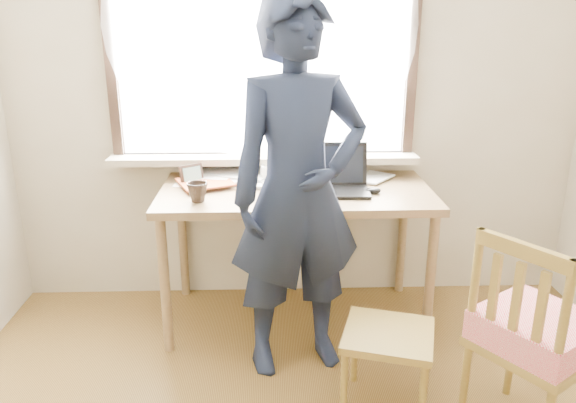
{
  "coord_description": "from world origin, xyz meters",
  "views": [
    {
      "loc": [
        -0.17,
        -1.4,
        1.76
      ],
      "look_at": [
        -0.09,
        0.95,
        0.97
      ],
      "focal_mm": 35.0,
      "sensor_mm": 36.0,
      "label": 1
    }
  ],
  "objects_px": {
    "mug_white": "(272,174)",
    "work_chair": "(388,344)",
    "desk": "(296,203)",
    "person": "(298,192)",
    "mug_dark": "(198,192)",
    "laptop": "(335,180)",
    "side_chair": "(534,334)"
  },
  "relations": [
    {
      "from": "mug_white",
      "to": "work_chair",
      "type": "height_order",
      "value": "mug_white"
    },
    {
      "from": "desk",
      "to": "mug_white",
      "type": "bearing_deg",
      "value": 134.32
    },
    {
      "from": "work_chair",
      "to": "person",
      "type": "relative_size",
      "value": 0.26
    },
    {
      "from": "desk",
      "to": "mug_dark",
      "type": "bearing_deg",
      "value": -158.24
    },
    {
      "from": "laptop",
      "to": "mug_dark",
      "type": "distance_m",
      "value": 0.77
    },
    {
      "from": "laptop",
      "to": "mug_white",
      "type": "distance_m",
      "value": 0.39
    },
    {
      "from": "mug_dark",
      "to": "work_chair",
      "type": "height_order",
      "value": "mug_dark"
    },
    {
      "from": "mug_white",
      "to": "side_chair",
      "type": "distance_m",
      "value": 1.63
    },
    {
      "from": "laptop",
      "to": "side_chair",
      "type": "distance_m",
      "value": 1.29
    },
    {
      "from": "mug_white",
      "to": "desk",
      "type": "bearing_deg",
      "value": -45.68
    },
    {
      "from": "mug_white",
      "to": "mug_dark",
      "type": "relative_size",
      "value": 1.18
    },
    {
      "from": "mug_white",
      "to": "mug_dark",
      "type": "bearing_deg",
      "value": -138.2
    },
    {
      "from": "mug_white",
      "to": "side_chair",
      "type": "bearing_deg",
      "value": -47.17
    },
    {
      "from": "work_chair",
      "to": "side_chair",
      "type": "xyz_separation_m",
      "value": [
        0.56,
        -0.19,
        0.16
      ]
    },
    {
      "from": "laptop",
      "to": "mug_dark",
      "type": "bearing_deg",
      "value": -166.18
    },
    {
      "from": "desk",
      "to": "mug_white",
      "type": "distance_m",
      "value": 0.24
    },
    {
      "from": "desk",
      "to": "person",
      "type": "relative_size",
      "value": 0.82
    },
    {
      "from": "side_chair",
      "to": "laptop",
      "type": "bearing_deg",
      "value": 126.03
    },
    {
      "from": "mug_white",
      "to": "laptop",
      "type": "bearing_deg",
      "value": -25.2
    },
    {
      "from": "laptop",
      "to": "person",
      "type": "distance_m",
      "value": 0.47
    },
    {
      "from": "mug_white",
      "to": "person",
      "type": "xyz_separation_m",
      "value": [
        0.13,
        -0.58,
        0.07
      ]
    },
    {
      "from": "mug_white",
      "to": "mug_dark",
      "type": "distance_m",
      "value": 0.52
    },
    {
      "from": "laptop",
      "to": "side_chair",
      "type": "bearing_deg",
      "value": -53.97
    },
    {
      "from": "laptop",
      "to": "side_chair",
      "type": "relative_size",
      "value": 0.4
    },
    {
      "from": "work_chair",
      "to": "mug_white",
      "type": "bearing_deg",
      "value": 117.83
    },
    {
      "from": "desk",
      "to": "laptop",
      "type": "xyz_separation_m",
      "value": [
        0.22,
        -0.03,
        0.14
      ]
    },
    {
      "from": "work_chair",
      "to": "person",
      "type": "xyz_separation_m",
      "value": [
        -0.39,
        0.4,
        0.6
      ]
    },
    {
      "from": "mug_white",
      "to": "work_chair",
      "type": "xyz_separation_m",
      "value": [
        0.52,
        -0.98,
        -0.53
      ]
    },
    {
      "from": "side_chair",
      "to": "person",
      "type": "bearing_deg",
      "value": 148.39
    },
    {
      "from": "desk",
      "to": "person",
      "type": "bearing_deg",
      "value": -91.24
    },
    {
      "from": "desk",
      "to": "mug_dark",
      "type": "height_order",
      "value": "mug_dark"
    },
    {
      "from": "desk",
      "to": "side_chair",
      "type": "relative_size",
      "value": 1.62
    }
  ]
}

